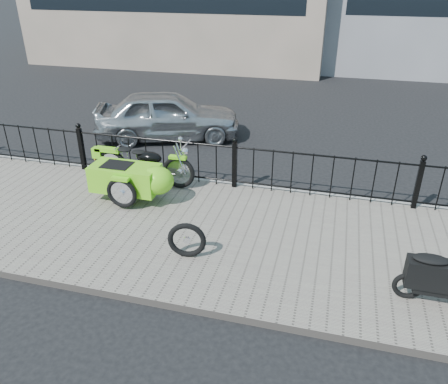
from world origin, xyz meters
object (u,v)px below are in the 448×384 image
(sedan_car, at_px, (168,115))
(scooter, at_px, (447,280))
(motorcycle_sidecar, at_px, (137,176))
(spare_tire, at_px, (187,240))

(sedan_car, bearing_deg, scooter, -150.89)
(motorcycle_sidecar, distance_m, scooter, 5.56)
(motorcycle_sidecar, height_order, sedan_car, sedan_car)
(scooter, bearing_deg, spare_tire, 177.81)
(scooter, bearing_deg, sedan_car, 138.12)
(scooter, xyz_separation_m, sedan_car, (-6.06, 5.43, 0.13))
(scooter, bearing_deg, motorcycle_sidecar, 161.22)
(motorcycle_sidecar, distance_m, spare_tire, 2.30)
(spare_tire, height_order, sedan_car, sedan_car)
(scooter, height_order, sedan_car, sedan_car)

